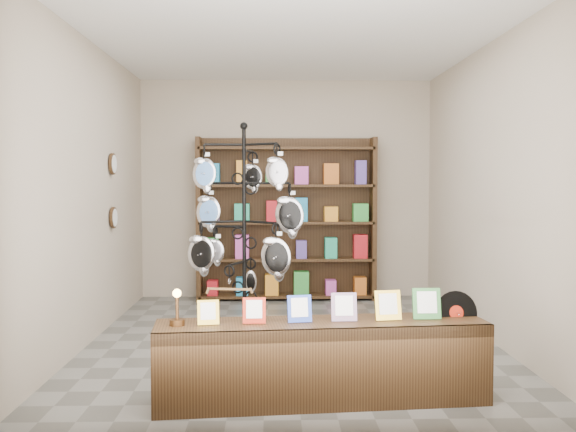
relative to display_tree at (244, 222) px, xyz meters
name	(u,v)px	position (x,y,z in m)	size (l,w,h in m)	color
ground	(291,340)	(0.45, 0.58, -1.23)	(5.00, 5.00, 0.00)	slate
room_envelope	(291,157)	(0.45, 0.58, 0.62)	(5.00, 5.00, 5.00)	#B4A691
display_tree	(244,222)	(0.00, 0.00, 0.00)	(1.12, 1.08, 2.14)	black
front_shelf	(322,361)	(0.61, -1.25, -0.94)	(2.43, 0.71, 0.85)	black
back_shelving	(286,224)	(0.45, 2.87, -0.21)	(2.42, 0.36, 2.20)	black
wall_clocks	(113,191)	(-1.52, 1.38, 0.27)	(0.03, 0.24, 0.84)	black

